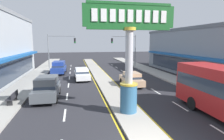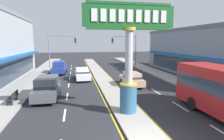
{
  "view_description": "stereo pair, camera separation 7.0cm",
  "coord_description": "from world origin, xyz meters",
  "px_view_note": "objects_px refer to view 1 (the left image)",
  "views": [
    {
      "loc": [
        -3.54,
        -7.61,
        4.93
      ],
      "look_at": [
        -0.53,
        7.27,
        2.6
      ],
      "focal_mm": 29.76,
      "sensor_mm": 36.0,
      "label": 1
    },
    {
      "loc": [
        -3.47,
        -7.62,
        4.93
      ],
      "look_at": [
        -0.53,
        7.27,
        2.6
      ],
      "focal_mm": 29.76,
      "sensor_mm": 36.0,
      "label": 2
    }
  ],
  "objects_px": {
    "storefront_right": "(204,52)",
    "sedan_near_left_lane": "(82,74)",
    "pedestrian_far_side": "(211,79)",
    "traffic_light_right_side": "(127,45)",
    "traffic_light_left_side": "(59,45)",
    "suv_mid_left_lane": "(59,67)",
    "district_sign": "(129,57)",
    "suv_far_right_lane": "(47,88)",
    "sedan_far_left_oncoming": "(132,79)",
    "street_bench": "(13,97)"
  },
  "relations": [
    {
      "from": "district_sign",
      "to": "suv_mid_left_lane",
      "type": "relative_size",
      "value": 1.55
    },
    {
      "from": "district_sign",
      "to": "traffic_light_right_side",
      "type": "relative_size",
      "value": 1.17
    },
    {
      "from": "pedestrian_far_side",
      "to": "district_sign",
      "type": "bearing_deg",
      "value": -156.58
    },
    {
      "from": "suv_mid_left_lane",
      "to": "pedestrian_far_side",
      "type": "height_order",
      "value": "suv_mid_left_lane"
    },
    {
      "from": "district_sign",
      "to": "suv_mid_left_lane",
      "type": "bearing_deg",
      "value": 108.6
    },
    {
      "from": "district_sign",
      "to": "traffic_light_left_side",
      "type": "distance_m",
      "value": 23.44
    },
    {
      "from": "storefront_right",
      "to": "pedestrian_far_side",
      "type": "relative_size",
      "value": 14.31
    },
    {
      "from": "suv_far_right_lane",
      "to": "suv_mid_left_lane",
      "type": "relative_size",
      "value": 0.99
    },
    {
      "from": "traffic_light_left_side",
      "to": "traffic_light_right_side",
      "type": "distance_m",
      "value": 12.5
    },
    {
      "from": "street_bench",
      "to": "sedan_near_left_lane",
      "type": "bearing_deg",
      "value": 57.24
    },
    {
      "from": "sedan_far_left_oncoming",
      "to": "street_bench",
      "type": "relative_size",
      "value": 2.7
    },
    {
      "from": "suv_far_right_lane",
      "to": "suv_mid_left_lane",
      "type": "bearing_deg",
      "value": 89.99
    },
    {
      "from": "district_sign",
      "to": "street_bench",
      "type": "relative_size",
      "value": 4.53
    },
    {
      "from": "traffic_light_right_side",
      "to": "street_bench",
      "type": "relative_size",
      "value": 3.87
    },
    {
      "from": "traffic_light_right_side",
      "to": "street_bench",
      "type": "bearing_deg",
      "value": -127.29
    },
    {
      "from": "district_sign",
      "to": "storefront_right",
      "type": "bearing_deg",
      "value": 39.32
    },
    {
      "from": "sedan_far_left_oncoming",
      "to": "sedan_near_left_lane",
      "type": "bearing_deg",
      "value": 140.15
    },
    {
      "from": "storefront_right",
      "to": "sedan_near_left_lane",
      "type": "xyz_separation_m",
      "value": [
        -17.9,
        -0.22,
        -2.69
      ]
    },
    {
      "from": "storefront_right",
      "to": "suv_far_right_lane",
      "type": "bearing_deg",
      "value": -159.87
    },
    {
      "from": "sedan_near_left_lane",
      "to": "suv_far_right_lane",
      "type": "bearing_deg",
      "value": -113.57
    },
    {
      "from": "traffic_light_left_side",
      "to": "sedan_far_left_oncoming",
      "type": "xyz_separation_m",
      "value": [
        8.92,
        -14.78,
        -3.46
      ]
    },
    {
      "from": "traffic_light_right_side",
      "to": "sedan_near_left_lane",
      "type": "relative_size",
      "value": 1.41
    },
    {
      "from": "traffic_light_left_side",
      "to": "suv_far_right_lane",
      "type": "height_order",
      "value": "traffic_light_left_side"
    },
    {
      "from": "storefront_right",
      "to": "traffic_light_right_side",
      "type": "distance_m",
      "value": 13.55
    },
    {
      "from": "district_sign",
      "to": "suv_mid_left_lane",
      "type": "height_order",
      "value": "district_sign"
    },
    {
      "from": "street_bench",
      "to": "storefront_right",
      "type": "bearing_deg",
      "value": 20.99
    },
    {
      "from": "street_bench",
      "to": "pedestrian_far_side",
      "type": "xyz_separation_m",
      "value": [
        18.34,
        0.9,
        0.5
      ]
    },
    {
      "from": "district_sign",
      "to": "sedan_far_left_oncoming",
      "type": "relative_size",
      "value": 1.68
    },
    {
      "from": "sedan_near_left_lane",
      "to": "street_bench",
      "type": "height_order",
      "value": "sedan_near_left_lane"
    },
    {
      "from": "traffic_light_right_side",
      "to": "pedestrian_far_side",
      "type": "bearing_deg",
      "value": -78.44
    },
    {
      "from": "suv_far_right_lane",
      "to": "street_bench",
      "type": "distance_m",
      "value": 2.73
    },
    {
      "from": "traffic_light_right_side",
      "to": "suv_far_right_lane",
      "type": "xyz_separation_m",
      "value": [
        -12.21,
        -17.9,
        -3.26
      ]
    },
    {
      "from": "district_sign",
      "to": "suv_far_right_lane",
      "type": "xyz_separation_m",
      "value": [
        -5.96,
        4.7,
        -2.92
      ]
    },
    {
      "from": "traffic_light_left_side",
      "to": "sedan_far_left_oncoming",
      "type": "height_order",
      "value": "traffic_light_left_side"
    },
    {
      "from": "storefront_right",
      "to": "pedestrian_far_side",
      "type": "xyz_separation_m",
      "value": [
        -5.24,
        -8.15,
        -2.33
      ]
    },
    {
      "from": "traffic_light_right_side",
      "to": "suv_mid_left_lane",
      "type": "relative_size",
      "value": 1.32
    },
    {
      "from": "suv_far_right_lane",
      "to": "sedan_far_left_oncoming",
      "type": "distance_m",
      "value": 9.17
    },
    {
      "from": "pedestrian_far_side",
      "to": "traffic_light_right_side",
      "type": "bearing_deg",
      "value": 101.56
    },
    {
      "from": "district_sign",
      "to": "sedan_far_left_oncoming",
      "type": "height_order",
      "value": "district_sign"
    },
    {
      "from": "traffic_light_left_side",
      "to": "street_bench",
      "type": "distance_m",
      "value": 19.61
    },
    {
      "from": "suv_mid_left_lane",
      "to": "street_bench",
      "type": "distance_m",
      "value": 14.49
    },
    {
      "from": "traffic_light_right_side",
      "to": "district_sign",
      "type": "bearing_deg",
      "value": -105.46
    },
    {
      "from": "storefront_right",
      "to": "suv_far_right_lane",
      "type": "xyz_separation_m",
      "value": [
        -21.19,
        -7.77,
        -2.49
      ]
    },
    {
      "from": "street_bench",
      "to": "traffic_light_left_side",
      "type": "bearing_deg",
      "value": 83.75
    },
    {
      "from": "street_bench",
      "to": "pedestrian_far_side",
      "type": "relative_size",
      "value": 0.94
    },
    {
      "from": "district_sign",
      "to": "sedan_near_left_lane",
      "type": "xyz_separation_m",
      "value": [
        -2.67,
        12.26,
        -3.11
      ]
    },
    {
      "from": "suv_mid_left_lane",
      "to": "sedan_far_left_oncoming",
      "type": "xyz_separation_m",
      "value": [
        8.63,
        -9.91,
        -0.2
      ]
    },
    {
      "from": "traffic_light_left_side",
      "to": "suv_mid_left_lane",
      "type": "distance_m",
      "value": 5.87
    },
    {
      "from": "suv_mid_left_lane",
      "to": "sedan_far_left_oncoming",
      "type": "height_order",
      "value": "suv_mid_left_lane"
    },
    {
      "from": "suv_mid_left_lane",
      "to": "sedan_near_left_lane",
      "type": "bearing_deg",
      "value": -58.88
    }
  ]
}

